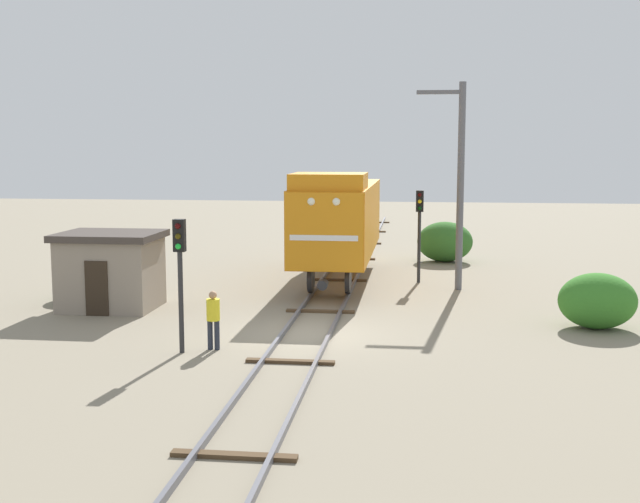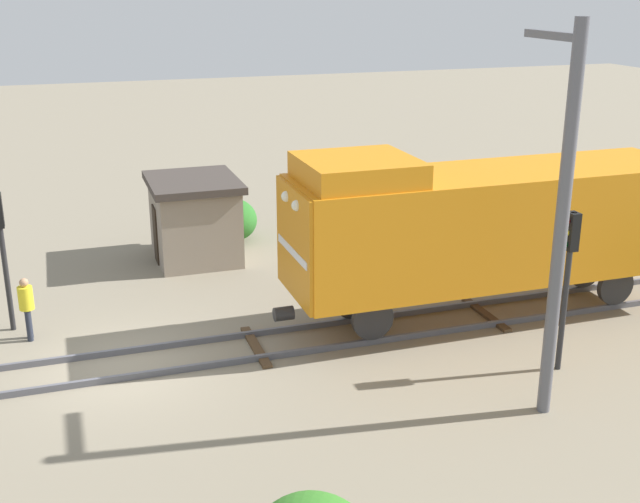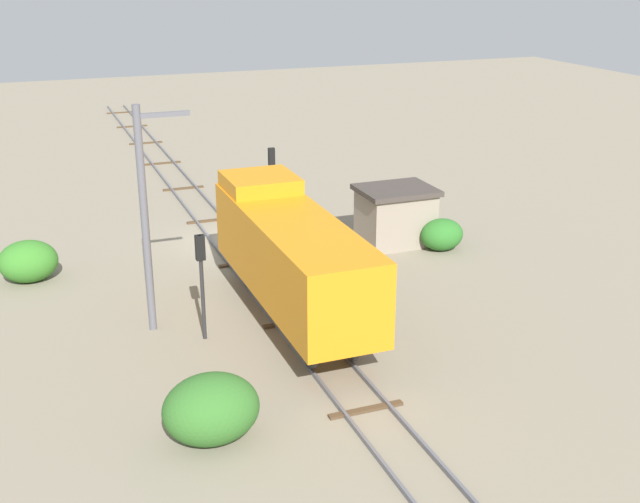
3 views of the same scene
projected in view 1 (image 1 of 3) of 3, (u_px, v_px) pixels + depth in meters
ground_plane at (307, 335)px, 24.71m from camera, size 119.15×119.15×0.00m
railway_track at (307, 332)px, 24.70m from camera, size 2.40×79.44×0.16m
locomotive at (339, 217)px, 33.87m from camera, size 2.90×11.60×4.60m
traffic_signal_near at (180, 260)px, 22.19m from camera, size 0.32×0.34×3.77m
traffic_signal_mid at (419, 218)px, 33.74m from camera, size 0.32×0.34×3.92m
worker_near_track at (213, 315)px, 22.76m from camera, size 0.38×0.38×1.70m
catenary_mast at (459, 181)px, 31.92m from camera, size 1.94×0.28×8.28m
relay_hut at (111, 270)px, 28.51m from camera, size 3.50×2.90×2.74m
bush_near at (597, 301)px, 25.44m from camera, size 2.45×2.00×1.78m
bush_mid at (445, 242)px, 40.14m from camera, size 2.76×2.26×2.01m
bush_far at (87, 279)px, 30.42m from camera, size 2.06×1.68×1.50m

